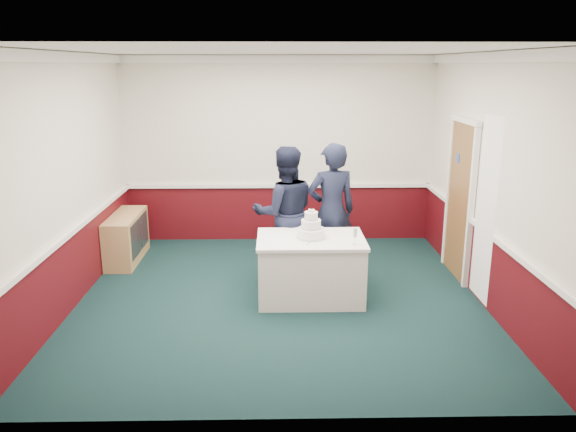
{
  "coord_description": "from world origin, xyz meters",
  "views": [
    {
      "loc": [
        -0.03,
        -6.56,
        2.85
      ],
      "look_at": [
        0.1,
        -0.1,
        1.1
      ],
      "focal_mm": 35.0,
      "sensor_mm": 36.0,
      "label": 1
    }
  ],
  "objects_px": {
    "wedding_cake": "(311,229)",
    "person_man": "(285,213)",
    "sideboard": "(127,238)",
    "cake_knife": "(309,243)",
    "champagne_flute": "(355,234)",
    "person_woman": "(331,211)",
    "cake_table": "(311,268)"
  },
  "relations": [
    {
      "from": "person_man",
      "to": "person_woman",
      "type": "xyz_separation_m",
      "value": [
        0.63,
        -0.01,
        0.02
      ]
    },
    {
      "from": "cake_knife",
      "to": "cake_table",
      "type": "bearing_deg",
      "value": 105.91
    },
    {
      "from": "cake_table",
      "to": "champagne_flute",
      "type": "height_order",
      "value": "champagne_flute"
    },
    {
      "from": "cake_table",
      "to": "wedding_cake",
      "type": "height_order",
      "value": "wedding_cake"
    },
    {
      "from": "wedding_cake",
      "to": "person_woman",
      "type": "relative_size",
      "value": 0.2
    },
    {
      "from": "wedding_cake",
      "to": "person_man",
      "type": "distance_m",
      "value": 0.82
    },
    {
      "from": "cake_table",
      "to": "champagne_flute",
      "type": "distance_m",
      "value": 0.78
    },
    {
      "from": "cake_table",
      "to": "person_man",
      "type": "relative_size",
      "value": 0.73
    },
    {
      "from": "sideboard",
      "to": "wedding_cake",
      "type": "height_order",
      "value": "wedding_cake"
    },
    {
      "from": "person_man",
      "to": "cake_table",
      "type": "bearing_deg",
      "value": 103.6
    },
    {
      "from": "cake_knife",
      "to": "wedding_cake",
      "type": "bearing_deg",
      "value": 105.91
    },
    {
      "from": "cake_knife",
      "to": "person_man",
      "type": "height_order",
      "value": "person_man"
    },
    {
      "from": "person_woman",
      "to": "person_man",
      "type": "bearing_deg",
      "value": -13.22
    },
    {
      "from": "cake_table",
      "to": "champagne_flute",
      "type": "xyz_separation_m",
      "value": [
        0.5,
        -0.28,
        0.53
      ]
    },
    {
      "from": "cake_knife",
      "to": "person_woman",
      "type": "xyz_separation_m",
      "value": [
        0.35,
        0.95,
        0.14
      ]
    },
    {
      "from": "wedding_cake",
      "to": "person_man",
      "type": "xyz_separation_m",
      "value": [
        -0.31,
        0.76,
        0.01
      ]
    },
    {
      "from": "cake_knife",
      "to": "champagne_flute",
      "type": "bearing_deg",
      "value": 15.86
    },
    {
      "from": "champagne_flute",
      "to": "cake_table",
      "type": "bearing_deg",
      "value": 150.75
    },
    {
      "from": "cake_table",
      "to": "wedding_cake",
      "type": "xyz_separation_m",
      "value": [
        0.0,
        0.0,
        0.5
      ]
    },
    {
      "from": "sideboard",
      "to": "wedding_cake",
      "type": "relative_size",
      "value": 3.3
    },
    {
      "from": "sideboard",
      "to": "cake_knife",
      "type": "bearing_deg",
      "value": -32.43
    },
    {
      "from": "cake_knife",
      "to": "person_man",
      "type": "relative_size",
      "value": 0.12
    },
    {
      "from": "sideboard",
      "to": "cake_knife",
      "type": "relative_size",
      "value": 5.45
    },
    {
      "from": "person_man",
      "to": "person_woman",
      "type": "height_order",
      "value": "person_woman"
    },
    {
      "from": "sideboard",
      "to": "cake_table",
      "type": "distance_m",
      "value": 3.05
    },
    {
      "from": "cake_knife",
      "to": "person_woman",
      "type": "height_order",
      "value": "person_woman"
    },
    {
      "from": "cake_knife",
      "to": "champagne_flute",
      "type": "relative_size",
      "value": 1.07
    },
    {
      "from": "person_man",
      "to": "wedding_cake",
      "type": "bearing_deg",
      "value": 103.6
    },
    {
      "from": "wedding_cake",
      "to": "champagne_flute",
      "type": "bearing_deg",
      "value": -29.25
    },
    {
      "from": "sideboard",
      "to": "wedding_cake",
      "type": "bearing_deg",
      "value": -28.95
    },
    {
      "from": "sideboard",
      "to": "person_man",
      "type": "relative_size",
      "value": 0.66
    },
    {
      "from": "champagne_flute",
      "to": "person_man",
      "type": "relative_size",
      "value": 0.11
    }
  ]
}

